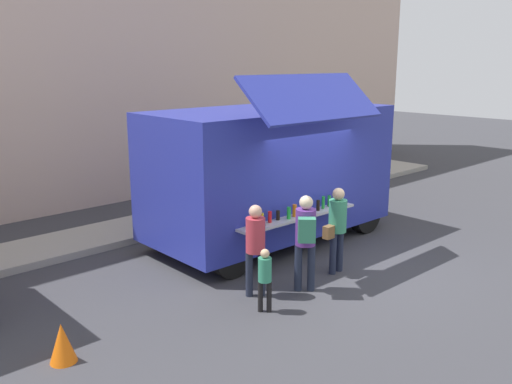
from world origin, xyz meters
TOP-DOWN VIEW (x-y plane):
  - ground_plane at (0.00, 0.00)m, footprint 60.00×60.00m
  - curb_strip at (-3.90, 4.73)m, footprint 28.00×1.60m
  - building_behind at (-2.90, 8.63)m, footprint 32.00×2.40m
  - food_truck_main at (0.10, 2.10)m, footprint 5.49×3.46m
  - traffic_cone_orange at (-5.51, 0.36)m, footprint 0.36×0.36m
  - trash_bin at (4.05, 4.43)m, footprint 0.60×0.60m
  - customer_front_ordering at (-0.38, -0.12)m, footprint 0.54×0.33m
  - customer_mid_with_backpack at (-1.46, -0.31)m, footprint 0.53×0.53m
  - customer_rear_waiting at (-2.20, 0.15)m, footprint 0.33×0.33m
  - child_near_queue at (-2.51, -0.40)m, footprint 0.21×0.21m

SIDE VIEW (x-z plane):
  - ground_plane at x=0.00m, z-range 0.00..0.00m
  - curb_strip at x=-3.90m, z-range 0.00..0.15m
  - traffic_cone_orange at x=-5.51m, z-range 0.00..0.55m
  - trash_bin at x=4.05m, z-range 0.00..0.89m
  - child_near_queue at x=-2.51m, z-range 0.10..1.16m
  - customer_rear_waiting at x=-2.20m, z-range 0.16..1.76m
  - customer_front_ordering at x=-0.38m, z-range 0.15..1.80m
  - customer_mid_with_backpack at x=-1.46m, z-range 0.19..1.90m
  - food_truck_main at x=0.10m, z-range -0.24..3.43m
  - building_behind at x=-2.90m, z-range 0.00..9.70m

